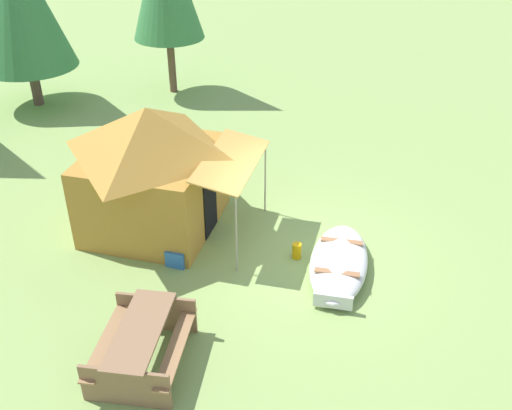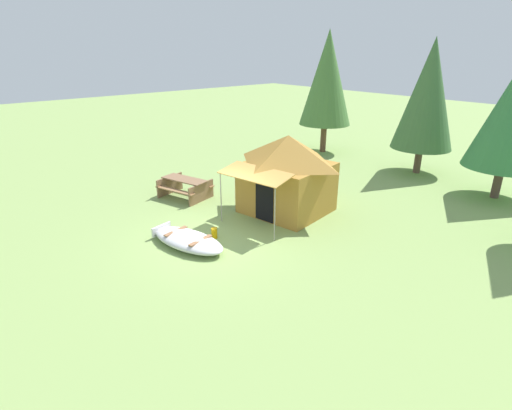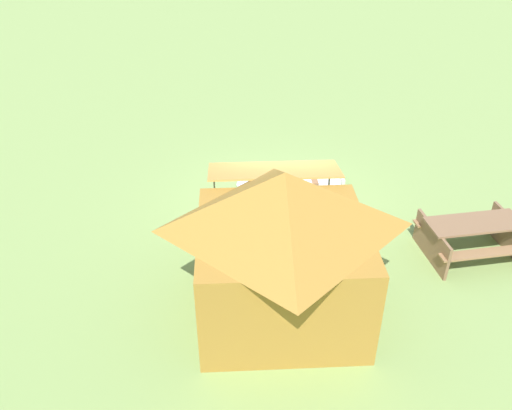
{
  "view_description": "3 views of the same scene",
  "coord_description": "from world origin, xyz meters",
  "views": [
    {
      "loc": [
        -9.51,
        -3.26,
        7.42
      ],
      "look_at": [
        0.22,
        1.08,
        0.8
      ],
      "focal_mm": 41.83,
      "sensor_mm": 36.0,
      "label": 1
    },
    {
      "loc": [
        9.33,
        -6.47,
        5.63
      ],
      "look_at": [
        0.34,
        1.32,
        0.92
      ],
      "focal_mm": 28.21,
      "sensor_mm": 36.0,
      "label": 2
    },
    {
      "loc": [
        -0.55,
        10.17,
        6.61
      ],
      "look_at": [
        0.36,
        1.61,
        1.1
      ],
      "focal_mm": 37.29,
      "sensor_mm": 36.0,
      "label": 3
    }
  ],
  "objects": [
    {
      "name": "ground_plane",
      "position": [
        0.0,
        0.0,
        0.0
      ],
      "size": [
        80.0,
        80.0,
        0.0
      ],
      "primitive_type": "plane",
      "color": "#83A056"
    },
    {
      "name": "beached_rowboat",
      "position": [
        -0.22,
        -0.92,
        0.2
      ],
      "size": [
        2.8,
        1.66,
        0.38
      ],
      "color": "silver",
      "rests_on": "ground_plane"
    },
    {
      "name": "canvas_cabin_tent",
      "position": [
        -0.25,
        3.3,
        1.45
      ],
      "size": [
        3.33,
        4.05,
        2.79
      ],
      "color": "#AA782F",
      "rests_on": "ground_plane"
    },
    {
      "name": "picnic_table",
      "position": [
        -3.89,
        1.26,
        0.48
      ],
      "size": [
        2.18,
        1.86,
        0.77
      ],
      "color": "#846044",
      "rests_on": "ground_plane"
    },
    {
      "name": "cooler_box",
      "position": [
        -1.25,
        2.13,
        0.18
      ],
      "size": [
        0.55,
        0.44,
        0.36
      ],
      "primitive_type": "cube",
      "rotation": [
        0.0,
        0.0,
        0.09
      ],
      "color": "#2C65B4",
      "rests_on": "ground_plane"
    },
    {
      "name": "fuel_can",
      "position": [
        -0.14,
        -0.0,
        0.17
      ],
      "size": [
        0.27,
        0.27,
        0.33
      ],
      "primitive_type": "cylinder",
      "rotation": [
        0.0,
        0.0,
        2.46
      ],
      "color": "#D39A0B",
      "rests_on": "ground_plane"
    }
  ]
}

